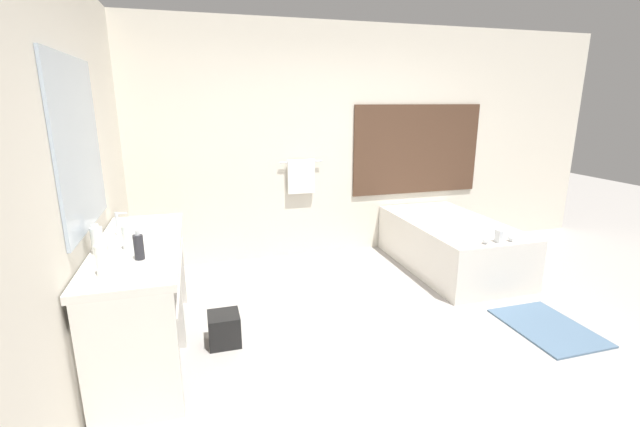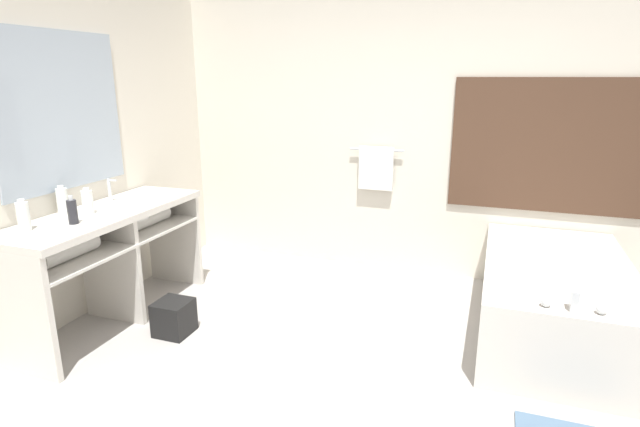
# 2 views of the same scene
# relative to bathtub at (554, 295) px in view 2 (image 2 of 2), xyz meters

# --- Properties ---
(ground_plane) EXTENTS (16.00, 16.00, 0.00)m
(ground_plane) POSITION_rel_bathtub_xyz_m (-1.21, -1.32, -0.30)
(ground_plane) COLOR #A8A39E
(ground_plane) RESTS_ON ground
(wall_back_with_blinds) EXTENTS (7.40, 0.13, 2.70)m
(wall_back_with_blinds) POSITION_rel_bathtub_xyz_m (-1.17, 0.91, 1.05)
(wall_back_with_blinds) COLOR silver
(wall_back_with_blinds) RESTS_ON ground_plane
(wall_left_with_mirror) EXTENTS (0.08, 7.40, 2.70)m
(wall_left_with_mirror) POSITION_rel_bathtub_xyz_m (-3.44, -1.31, 1.06)
(wall_left_with_mirror) COLOR silver
(wall_left_with_mirror) RESTS_ON ground_plane
(vanity_counter) EXTENTS (0.57, 1.61, 0.86)m
(vanity_counter) POSITION_rel_bathtub_xyz_m (-3.11, -0.84, 0.34)
(vanity_counter) COLOR silver
(vanity_counter) RESTS_ON ground_plane
(sink_faucet) EXTENTS (0.09, 0.04, 0.18)m
(sink_faucet) POSITION_rel_bathtub_xyz_m (-3.27, -0.62, 0.65)
(sink_faucet) COLOR silver
(sink_faucet) RESTS_ON vanity_counter
(bathtub) EXTENTS (0.97, 1.73, 0.66)m
(bathtub) POSITION_rel_bathtub_xyz_m (0.00, 0.00, 0.00)
(bathtub) COLOR silver
(bathtub) RESTS_ON ground_plane
(water_bottle_1) EXTENTS (0.08, 0.08, 0.20)m
(water_bottle_1) POSITION_rel_bathtub_xyz_m (-3.34, -1.01, 0.66)
(water_bottle_1) COLOR silver
(water_bottle_1) RESTS_ON vanity_counter
(water_bottle_2) EXTENTS (0.08, 0.08, 0.20)m
(water_bottle_2) POSITION_rel_bathtub_xyz_m (-3.23, -1.41, 0.66)
(water_bottle_2) COLOR silver
(water_bottle_2) RESTS_ON vanity_counter
(water_bottle_3) EXTENTS (0.08, 0.08, 0.19)m
(water_bottle_3) POSITION_rel_bathtub_xyz_m (-3.16, -0.97, 0.65)
(water_bottle_3) COLOR silver
(water_bottle_3) RESTS_ON vanity_counter
(soap_dispenser) EXTENTS (0.06, 0.06, 0.19)m
(soap_dispenser) POSITION_rel_bathtub_xyz_m (-3.07, -1.19, 0.65)
(soap_dispenser) COLOR #28282D
(soap_dispenser) RESTS_ON vanity_counter
(waste_bin) EXTENTS (0.24, 0.24, 0.25)m
(waste_bin) POSITION_rel_bathtub_xyz_m (-2.56, -0.90, -0.17)
(waste_bin) COLOR black
(waste_bin) RESTS_ON ground_plane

